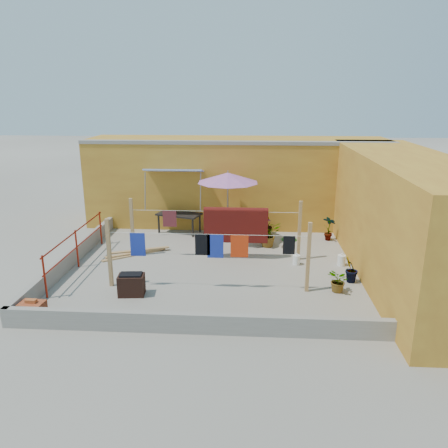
{
  "coord_description": "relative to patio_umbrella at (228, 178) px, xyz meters",
  "views": [
    {
      "loc": [
        1.08,
        -11.57,
        4.76
      ],
      "look_at": [
        0.31,
        0.3,
        1.21
      ],
      "focal_mm": 35.0,
      "sensor_mm": 36.0,
      "label": 1
    }
  ],
  "objects": [
    {
      "name": "plant_right_c",
      "position": [
        2.99,
        -3.76,
        -1.86
      ],
      "size": [
        0.64,
        0.68,
        0.59
      ],
      "primitive_type": "imported",
      "rotation": [
        0.0,
        0.0,
        5.13
      ],
      "color": "#1B601E",
      "rests_on": "ground"
    },
    {
      "name": "parapet_front",
      "position": [
        -0.3,
        -5.93,
        -1.94
      ],
      "size": [
        8.3,
        0.16,
        0.44
      ],
      "primitive_type": "cube",
      "color": "gray",
      "rests_on": "ground"
    },
    {
      "name": "plant_right_a",
      "position": [
        3.4,
        0.32,
        -1.73
      ],
      "size": [
        0.54,
        0.52,
        0.86
      ],
      "primitive_type": "imported",
      "rotation": [
        0.0,
        0.0,
        2.48
      ],
      "color": "#1B601E",
      "rests_on": "ground"
    },
    {
      "name": "patio_umbrella",
      "position": [
        0.0,
        0.0,
        0.0
      ],
      "size": [
        2.06,
        2.06,
        2.4
      ],
      "color": "gray",
      "rests_on": "ground"
    },
    {
      "name": "plant_back_a",
      "position": [
        1.34,
        -0.42,
        -1.75
      ],
      "size": [
        0.94,
        0.9,
        0.82
      ],
      "primitive_type": "imported",
      "rotation": [
        0.0,
        0.0,
        0.44
      ],
      "color": "#1B601E",
      "rests_on": "ground"
    },
    {
      "name": "parapet_left",
      "position": [
        -4.38,
        -2.35,
        -1.94
      ],
      "size": [
        0.16,
        7.3,
        0.44
      ],
      "primitive_type": "cube",
      "color": "gray",
      "rests_on": "ground"
    },
    {
      "name": "ground",
      "position": [
        -0.3,
        -2.35,
        -2.16
      ],
      "size": [
        80.0,
        80.0,
        0.0
      ],
      "primitive_type": "plane",
      "color": "#9E998E",
      "rests_on": "ground"
    },
    {
      "name": "plant_right_b",
      "position": [
        3.4,
        -3.15,
        -1.79
      ],
      "size": [
        0.51,
        0.51,
        0.73
      ],
      "primitive_type": "imported",
      "rotation": [
        0.0,
        0.0,
        3.92
      ],
      "color": "#1B601E",
      "rests_on": "ground"
    },
    {
      "name": "outdoor_table",
      "position": [
        -1.78,
        0.85,
        -1.52
      ],
      "size": [
        1.67,
        1.17,
        0.71
      ],
      "color": "black",
      "rests_on": "ground"
    },
    {
      "name": "plant_back_b",
      "position": [
        1.33,
        0.82,
        -1.81
      ],
      "size": [
        0.42,
        0.42,
        0.7
      ],
      "primitive_type": "imported",
      "rotation": [
        0.0,
        0.0,
        1.65
      ],
      "color": "#1B601E",
      "rests_on": "ground"
    },
    {
      "name": "red_railing",
      "position": [
        -4.15,
        -2.55,
        -1.44
      ],
      "size": [
        0.05,
        4.2,
        1.1
      ],
      "color": "maroon",
      "rests_on": "ground"
    },
    {
      "name": "wall_back",
      "position": [
        0.2,
        2.34,
        -0.55
      ],
      "size": [
        11.0,
        3.27,
        3.21
      ],
      "color": "#BE8A29",
      "rests_on": "ground"
    },
    {
      "name": "white_basin",
      "position": [
        1.74,
        -5.55,
        -2.12
      ],
      "size": [
        0.45,
        0.45,
        0.08
      ],
      "color": "silver",
      "rests_on": "ground"
    },
    {
      "name": "water_jug_a",
      "position": [
        3.4,
        -1.95,
        -2.0
      ],
      "size": [
        0.23,
        0.23,
        0.36
      ],
      "color": "silver",
      "rests_on": "ground"
    },
    {
      "name": "clothesline_rig",
      "position": [
        0.22,
        -1.78,
        -1.15
      ],
      "size": [
        5.09,
        2.35,
        1.8
      ],
      "color": "tan",
      "rests_on": "ground"
    },
    {
      "name": "brazier",
      "position": [
        -2.13,
        -4.25,
        -1.88
      ],
      "size": [
        0.66,
        0.47,
        0.56
      ],
      "color": "black",
      "rests_on": "ground"
    },
    {
      "name": "green_hose",
      "position": [
        2.08,
        0.25,
        -2.12
      ],
      "size": [
        0.52,
        0.52,
        0.08
      ],
      "color": "#1D6F18",
      "rests_on": "ground"
    },
    {
      "name": "water_jug_b",
      "position": [
        2.11,
        -1.98,
        -2.01
      ],
      "size": [
        0.21,
        0.21,
        0.33
      ],
      "color": "silver",
      "rests_on": "ground"
    },
    {
      "name": "wall_right",
      "position": [
        4.9,
        -2.35,
        -0.56
      ],
      "size": [
        2.4,
        9.0,
        3.2
      ],
      "primitive_type": "cube",
      "color": "#BE8A29",
      "rests_on": "ground"
    },
    {
      "name": "brick_stack",
      "position": [
        -4.0,
        -5.55,
        -1.96
      ],
      "size": [
        0.55,
        0.41,
        0.46
      ],
      "color": "#A03E25",
      "rests_on": "ground"
    },
    {
      "name": "lumber_pile",
      "position": [
        -2.77,
        -1.47,
        -2.1
      ],
      "size": [
        1.85,
        1.25,
        0.12
      ],
      "color": "tan",
      "rests_on": "ground"
    }
  ]
}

